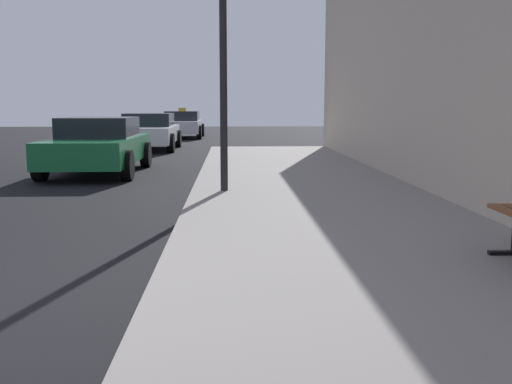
# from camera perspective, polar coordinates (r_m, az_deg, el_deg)

# --- Properties ---
(sidewalk) EXTENTS (4.00, 32.00, 0.15)m
(sidewalk) POSITION_cam_1_polar(r_m,az_deg,el_deg) (4.61, 14.89, -10.39)
(sidewalk) COLOR gray
(sidewalk) RESTS_ON ground_plane
(street_lamp) EXTENTS (0.36, 0.36, 4.28)m
(street_lamp) POSITION_cam_1_polar(r_m,az_deg,el_deg) (9.72, -3.23, 17.51)
(street_lamp) COLOR black
(street_lamp) RESTS_ON sidewalk
(car_green) EXTENTS (1.99, 4.23, 1.27)m
(car_green) POSITION_cam_1_polar(r_m,az_deg,el_deg) (13.90, -15.04, 4.41)
(car_green) COLOR #196638
(car_green) RESTS_ON ground_plane
(car_white) EXTENTS (2.02, 4.10, 1.27)m
(car_white) POSITION_cam_1_polar(r_m,az_deg,el_deg) (21.00, -10.35, 5.80)
(car_white) COLOR white
(car_white) RESTS_ON ground_plane
(car_silver) EXTENTS (1.99, 4.29, 1.43)m
(car_silver) POSITION_cam_1_polar(r_m,az_deg,el_deg) (28.74, -7.16, 6.53)
(car_silver) COLOR #B7B7BF
(car_silver) RESTS_ON ground_plane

